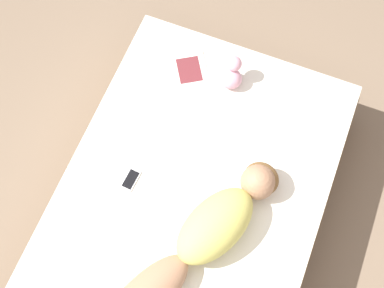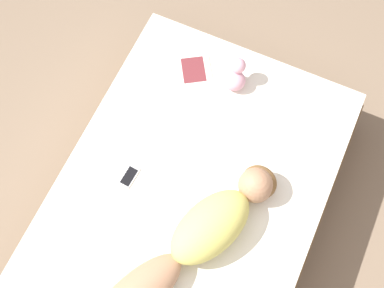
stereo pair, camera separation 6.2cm
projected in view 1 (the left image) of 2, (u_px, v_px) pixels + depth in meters
The scene contains 6 objects.
ground_plane at pixel (188, 224), 3.55m from camera, with size 12.00×12.00×0.00m, color #7A6651.
bed at pixel (188, 214), 3.33m from camera, with size 1.56×2.31×0.48m.
person at pixel (198, 244), 2.91m from camera, with size 0.74×1.35×0.23m.
open_magazine at pixel (173, 73), 3.43m from camera, with size 0.52×0.46×0.01m.
cell_phone at pixel (131, 180), 3.16m from camera, with size 0.08×0.15×0.01m.
plush_toy at pixel (231, 75), 3.33m from camera, with size 0.15×0.17×0.21m.
Camera 1 is at (0.34, -0.79, 3.48)m, focal length 50.00 mm.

